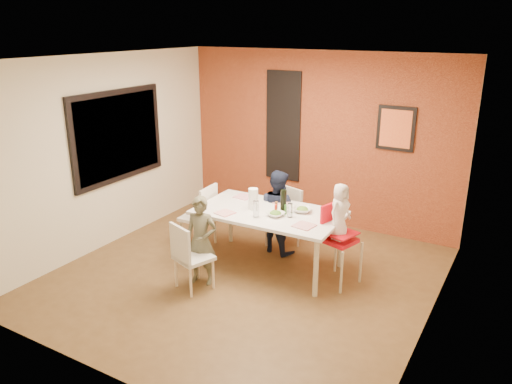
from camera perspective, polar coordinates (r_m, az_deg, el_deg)
The scene contains 35 objects.
ground at distance 6.48m, azimuth -1.35°, elevation -9.57°, with size 4.50×4.50×0.00m, color brown.
ceiling at distance 5.72m, azimuth -1.56°, elevation 14.99°, with size 4.50×4.50×0.02m, color white.
wall_back at distance 7.90m, azimuth 7.14°, elevation 6.00°, with size 4.50×0.02×2.70m, color beige.
wall_front at distance 4.33m, azimuth -17.27°, elevation -5.63°, with size 4.50×0.02×2.70m, color beige.
wall_left at distance 7.35m, azimuth -16.63°, elevation 4.39°, with size 0.02×4.50×2.70m, color beige.
wall_right at distance 5.21m, azimuth 20.19°, elevation -1.77°, with size 0.02×4.50×2.70m, color beige.
brick_accent_wall at distance 7.89m, azimuth 7.08°, elevation 5.97°, with size 4.50×0.02×2.70m, color maroon.
picture_window_frame at distance 7.42m, azimuth -15.50°, elevation 6.21°, with size 0.05×1.70×1.30m, color black.
picture_window_pane at distance 7.41m, azimuth -15.42°, elevation 6.20°, with size 0.02×1.55×1.15m, color black.
glassblock_strip at distance 8.09m, azimuth 3.15°, elevation 7.49°, with size 0.55×0.03×1.70m, color silver.
glassblock_surround at distance 8.08m, azimuth 3.13°, elevation 7.49°, with size 0.60×0.03×1.76m, color black.
art_print_frame at distance 7.43m, azimuth 15.70°, elevation 7.00°, with size 0.54×0.03×0.64m, color black.
art_print_canvas at distance 7.42m, azimuth 15.67°, elevation 6.98°, with size 0.44×0.01×0.54m, color orange.
dining_table at distance 6.45m, azimuth 1.45°, elevation -2.78°, with size 1.89×1.08×0.78m.
chair_near at distance 6.02m, azimuth -7.75°, elevation -7.01°, with size 0.50×0.50×0.85m.
chair_far at distance 7.16m, azimuth 3.50°, elevation -2.54°, with size 0.50×0.50×0.86m.
chair_left at distance 7.12m, azimuth -6.14°, elevation -2.42°, with size 0.45×0.45×0.92m.
high_chair at distance 6.19m, azimuth 9.22°, elevation -5.03°, with size 0.52×0.52×1.00m.
child_near at distance 6.13m, azimuth -6.28°, elevation -5.55°, with size 0.41×0.27×1.12m, color brown.
child_far at distance 6.94m, azimuth 2.48°, elevation -2.23°, with size 0.58×0.45×1.19m, color #161C32.
toddler at distance 6.05m, azimuth 9.56°, elevation -2.20°, with size 0.34×0.22×0.70m, color silver.
plate_near_left at distance 6.37m, azimuth -3.57°, elevation -2.39°, with size 0.21×0.21×0.01m, color white.
plate_far_mid at distance 6.77m, azimuth 2.91°, elevation -1.06°, with size 0.23×0.23×0.01m, color white.
plate_near_right at distance 5.99m, azimuth 5.52°, elevation -3.85°, with size 0.23×0.23×0.01m, color white.
plate_far_left at distance 6.94m, azimuth -1.46°, elevation -0.53°, with size 0.22×0.22×0.01m, color white.
salad_bowl_a at distance 6.26m, azimuth 2.24°, elevation -2.54°, with size 0.22×0.22×0.05m, color white.
salad_bowl_b at distance 6.42m, azimuth 5.33°, elevation -2.05°, with size 0.23×0.23×0.06m, color silver.
wine_bottle at distance 6.35m, azimuth 3.16°, elevation -1.07°, with size 0.08×0.08×0.30m, color black.
wine_glass_a at distance 6.20m, azimuth 0.01°, elevation -1.95°, with size 0.07×0.07×0.21m, color silver.
wine_glass_b at distance 6.22m, azimuth 3.90°, elevation -2.10°, with size 0.06×0.06×0.18m, color white.
paper_towel_roll at distance 6.45m, azimuth -0.32°, elevation -0.80°, with size 0.12×0.12×0.28m, color white.
condiment_red at distance 6.30m, azimuth 2.27°, elevation -2.01°, with size 0.03×0.03×0.13m, color red.
condiment_green at distance 6.31m, azimuth 3.40°, elevation -2.01°, with size 0.03×0.03×0.13m, color #377A28.
condiment_brown at distance 6.37m, azimuth 2.32°, elevation -1.72°, with size 0.04×0.04×0.14m, color brown.
sippy_cup at distance 6.19m, azimuth 7.92°, elevation -2.66°, with size 0.07×0.07×0.11m, color orange.
Camera 1 is at (2.99, -4.86, 3.07)m, focal length 35.00 mm.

